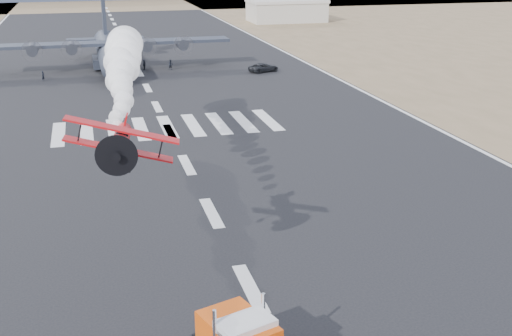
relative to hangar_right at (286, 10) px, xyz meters
name	(u,v)px	position (x,y,z in m)	size (l,w,h in m)	color
scrub_far	(103,2)	(-46.00, 80.00, -3.01)	(500.00, 80.00, 0.00)	brown
runway_markings	(157,107)	(-46.00, -90.00, -3.00)	(60.00, 260.00, 0.01)	silver
hangar_right	(286,10)	(0.00, 0.00, 0.00)	(20.50, 12.50, 5.90)	#A9A396
aerobatic_biplane	(121,142)	(-53.03, -137.05, 6.54)	(6.05, 5.55, 3.08)	#A30A15
smoke_trail	(122,54)	(-50.96, -108.13, 6.80)	(4.67, 35.63, 3.88)	white
transport_aircraft	(109,51)	(-50.41, -60.24, -0.03)	(39.93, 32.94, 11.58)	#222733
support_vehicle	(264,67)	(-26.13, -70.13, -2.31)	(2.33, 5.06, 1.41)	black
crew_a	(121,73)	(-49.16, -70.13, -2.14)	(0.64, 0.52, 1.74)	black
crew_b	(131,67)	(-47.26, -65.49, -2.07)	(0.91, 0.56, 1.87)	black
crew_c	(137,71)	(-46.66, -68.19, -2.20)	(1.05, 0.49, 1.62)	black
crew_d	(144,65)	(-44.98, -63.38, -2.13)	(1.03, 0.53, 1.76)	black
crew_e	(110,73)	(-50.90, -69.48, -2.17)	(0.82, 0.51, 1.69)	black
crew_f	(131,74)	(-47.75, -70.77, -2.13)	(1.63, 0.53, 1.76)	black
crew_g	(43,76)	(-60.87, -68.80, -2.23)	(0.57, 0.47, 1.55)	black
crew_h	(171,65)	(-40.66, -64.51, -2.14)	(0.85, 0.52, 1.74)	black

